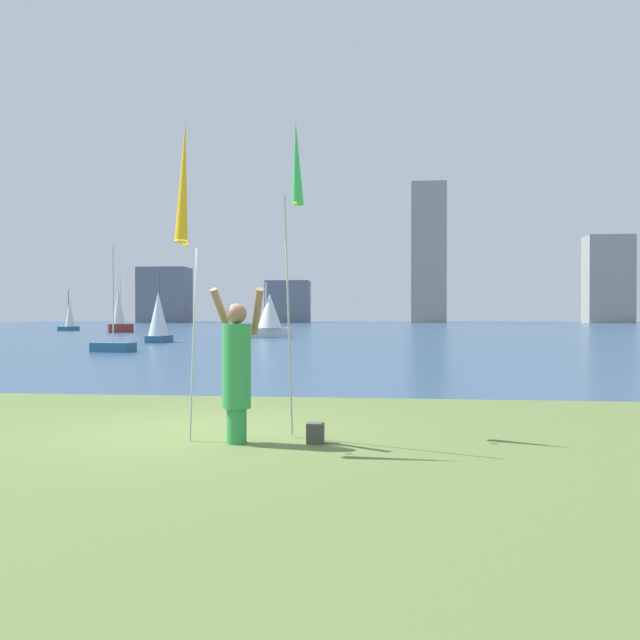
# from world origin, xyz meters

# --- Properties ---
(ground) EXTENTS (120.00, 138.00, 0.12)m
(ground) POSITION_xyz_m (0.00, 50.95, -0.06)
(ground) COLOR #5B7038
(person) EXTENTS (0.71, 0.52, 1.94)m
(person) POSITION_xyz_m (0.69, -0.86, 0.95)
(person) COLOR green
(person) RESTS_ON ground
(kite_flag_left) EXTENTS (0.16, 0.76, 4.02)m
(kite_flag_left) POSITION_xyz_m (0.07, -1.04, 3.17)
(kite_flag_left) COLOR #B2B2B7
(kite_flag_left) RESTS_ON ground
(kite_flag_right) EXTENTS (0.16, 1.24, 4.20)m
(kite_flag_right) POSITION_xyz_m (1.31, 0.05, 3.53)
(kite_flag_right) COLOR #B2B2B7
(kite_flag_right) RESTS_ON ground
(bag) EXTENTS (0.21, 0.21, 0.25)m
(bag) POSITION_xyz_m (1.66, -0.74, 0.13)
(bag) COLOR #4C4742
(bag) RESTS_ON ground
(sailboat_0) EXTENTS (1.74, 1.13, 4.39)m
(sailboat_0) POSITION_xyz_m (-9.01, 18.50, 0.24)
(sailboat_0) COLOR #2D6084
(sailboat_0) RESTS_ON ground
(sailboat_2) EXTENTS (2.11, 1.69, 4.52)m
(sailboat_2) POSITION_xyz_m (-19.73, 45.29, 1.62)
(sailboat_2) COLOR maroon
(sailboat_2) RESTS_ON ground
(sailboat_3) EXTENTS (1.13, 2.22, 3.89)m
(sailboat_3) POSITION_xyz_m (-10.25, 27.58, 1.28)
(sailboat_3) COLOR #2D6084
(sailboat_3) RESTS_ON ground
(sailboat_6) EXTENTS (1.63, 0.95, 3.58)m
(sailboat_6) POSITION_xyz_m (-26.44, 50.43, 1.21)
(sailboat_6) COLOR #2D6084
(sailboat_6) RESTS_ON ground
(sailboat_8) EXTENTS (3.19, 2.28, 3.60)m
(sailboat_8) POSITION_xyz_m (-5.63, 35.44, 1.41)
(sailboat_8) COLOR white
(sailboat_8) RESTS_ON ground
(skyline_tower_0) EXTENTS (7.71, 5.61, 8.85)m
(skyline_tower_0) POSITION_xyz_m (-34.74, 100.56, 4.43)
(skyline_tower_0) COLOR slate
(skyline_tower_0) RESTS_ON ground
(skyline_tower_1) EXTENTS (6.78, 4.60, 6.71)m
(skyline_tower_1) POSITION_xyz_m (-14.88, 102.12, 3.35)
(skyline_tower_1) COLOR slate
(skyline_tower_1) RESTS_ON ground
(skyline_tower_2) EXTENTS (5.62, 3.25, 22.49)m
(skyline_tower_2) POSITION_xyz_m (7.52, 104.87, 11.24)
(skyline_tower_2) COLOR gray
(skyline_tower_2) RESTS_ON ground
(skyline_tower_3) EXTENTS (6.86, 5.03, 13.52)m
(skyline_tower_3) POSITION_xyz_m (35.08, 104.02, 6.76)
(skyline_tower_3) COLOR gray
(skyline_tower_3) RESTS_ON ground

